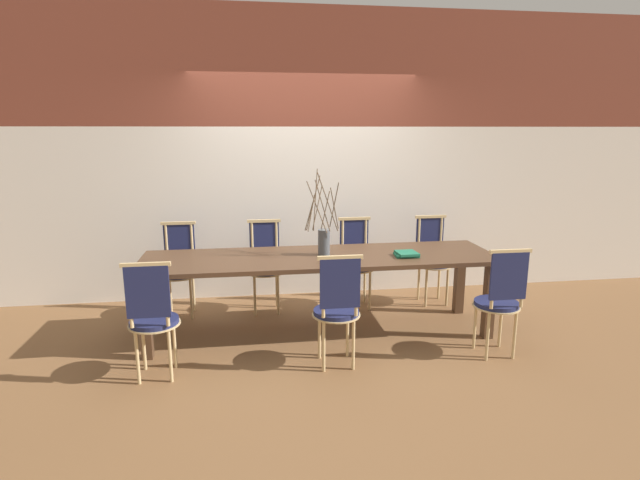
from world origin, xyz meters
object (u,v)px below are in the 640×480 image
object	(u,v)px
chair_far_center	(356,259)
dining_table	(320,265)
chair_near_center	(500,298)
book_stack	(407,254)
vase_centerpiece	(324,239)

from	to	relation	value
chair_far_center	dining_table	bearing A→B (deg)	55.00
chair_near_center	book_stack	distance (m)	0.90
dining_table	vase_centerpiece	xyz separation A→B (m)	(0.04, 0.02, 0.24)
chair_far_center	book_stack	size ratio (longest dim) A/B	4.29
dining_table	book_stack	xyz separation A→B (m)	(0.79, -0.13, 0.11)
chair_near_center	vase_centerpiece	bearing A→B (deg)	152.19
dining_table	chair_far_center	world-z (taller)	chair_far_center
vase_centerpiece	book_stack	world-z (taller)	vase_centerpiece
dining_table	chair_far_center	size ratio (longest dim) A/B	3.37
chair_far_center	book_stack	distance (m)	0.92
dining_table	chair_near_center	bearing A→B (deg)	-26.47
chair_near_center	book_stack	world-z (taller)	chair_near_center
vase_centerpiece	book_stack	distance (m)	0.78
vase_centerpiece	chair_far_center	bearing A→B (deg)	56.24
vase_centerpiece	book_stack	bearing A→B (deg)	-11.34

